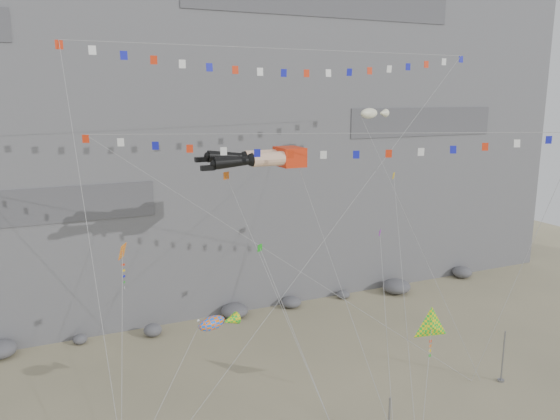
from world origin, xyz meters
name	(u,v)px	position (x,y,z in m)	size (l,w,h in m)	color
ground	(318,408)	(0.00, 0.00, 0.00)	(120.00, 120.00, 0.00)	#998E6A
cliff	(186,56)	(0.00, 32.00, 25.00)	(80.00, 28.00, 50.00)	slate
talus_boulders	(235,311)	(0.00, 17.00, 0.60)	(60.00, 3.00, 1.20)	#5E5E63
anchor_pole_right	(503,357)	(14.07, -2.42, 2.00)	(0.12, 0.12, 4.00)	gray
legs_kite	(262,158)	(-1.07, 7.13, 16.37)	(7.90, 16.37, 22.22)	red
flag_banner_upper	(295,50)	(1.57, 7.22, 24.06)	(31.74, 11.74, 30.29)	red
flag_banner_lower	(341,134)	(3.19, 3.32, 18.27)	(32.31, 12.08, 21.05)	red
harlequin_kite	(122,252)	(-11.66, 4.58, 11.25)	(2.99, 9.35, 14.10)	#FC2E1C
fish_windsock	(212,324)	(-7.03, 1.13, 6.99)	(9.49, 7.32, 12.12)	orange
delta_kite	(432,327)	(6.13, -3.69, 6.31)	(5.43, 4.83, 8.77)	yellow
blimp_windsock	(369,114)	(10.94, 11.59, 19.20)	(3.65, 14.72, 23.51)	#F8F5CC
small_kite_a	(228,180)	(-3.53, 7.79, 14.86)	(2.98, 14.70, 20.71)	orange
small_kite_b	(380,237)	(7.09, 3.72, 10.36)	(5.89, 10.60, 15.51)	purple
small_kite_c	(262,252)	(-3.46, 1.57, 11.05)	(2.60, 9.04, 14.22)	#179A18
small_kite_d	(394,180)	(10.31, 6.71, 14.09)	(8.31, 14.72, 21.50)	gold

